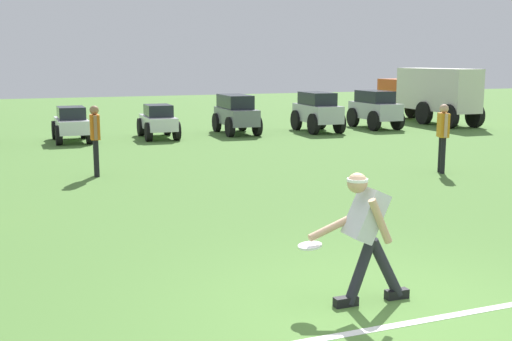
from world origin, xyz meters
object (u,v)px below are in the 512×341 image
at_px(teammate_midfield, 95,134).
at_px(parked_car_slot_e, 236,113).
at_px(parked_car_slot_f, 317,111).
at_px(box_truck, 429,92).
at_px(parked_car_slot_g, 375,108).
at_px(parked_car_slot_c, 71,124).
at_px(frisbee_in_flight, 310,246).
at_px(parked_car_slot_d, 158,121).
at_px(teammate_near_sideline, 443,132).
at_px(frisbee_thrower, 366,231).

height_order(teammate_midfield, parked_car_slot_e, teammate_midfield).
bearing_deg(parked_car_slot_f, box_truck, 13.04).
distance_m(teammate_midfield, box_truck, 16.20).
distance_m(parked_car_slot_g, box_truck, 3.42).
height_order(parked_car_slot_c, parked_car_slot_e, parked_car_slot_e).
xyz_separation_m(frisbee_in_flight, parked_car_slot_e, (4.70, 15.16, 0.09)).
distance_m(teammate_midfield, parked_car_slot_f, 10.58).
bearing_deg(parked_car_slot_c, box_truck, 4.03).
height_order(parked_car_slot_d, box_truck, box_truck).
distance_m(parked_car_slot_c, parked_car_slot_d, 2.74).
xyz_separation_m(frisbee_in_flight, parked_car_slot_f, (7.59, 14.64, 0.11)).
distance_m(teammate_near_sideline, parked_car_slot_g, 9.66).
bearing_deg(parked_car_slot_e, box_truck, 5.35).
xyz_separation_m(frisbee_thrower, parked_car_slot_d, (1.34, 15.08, -0.23)).
height_order(teammate_near_sideline, parked_car_slot_c, teammate_near_sideline).
distance_m(frisbee_thrower, parked_car_slot_c, 15.25).
relative_size(parked_car_slot_f, parked_car_slot_g, 1.01).
bearing_deg(parked_car_slot_e, teammate_midfield, -130.52).
bearing_deg(frisbee_in_flight, teammate_midfield, 96.78).
height_order(frisbee_in_flight, parked_car_slot_c, parked_car_slot_c).
bearing_deg(parked_car_slot_f, parked_car_slot_g, 5.72).
xyz_separation_m(teammate_midfield, parked_car_slot_e, (5.71, 6.68, -0.22)).
height_order(parked_car_slot_c, box_truck, box_truck).
bearing_deg(frisbee_thrower, parked_car_slot_d, 84.93).
bearing_deg(parked_car_slot_e, frisbee_in_flight, -107.21).
xyz_separation_m(teammate_midfield, parked_car_slot_g, (11.15, 6.41, -0.20)).
bearing_deg(parked_car_slot_d, parked_car_slot_e, 5.93).
relative_size(parked_car_slot_c, parked_car_slot_e, 0.90).
bearing_deg(teammate_midfield, box_truck, 27.54).
xyz_separation_m(frisbee_in_flight, parked_car_slot_g, (10.14, 14.90, 0.11)).
height_order(parked_car_slot_e, parked_car_slot_g, parked_car_slot_g).
height_order(teammate_near_sideline, box_truck, box_truck).
height_order(teammate_midfield, parked_car_slot_c, teammate_midfield).
bearing_deg(parked_car_slot_f, parked_car_slot_c, 177.75).
bearing_deg(frisbee_in_flight, teammate_near_sideline, 43.51).
relative_size(frisbee_thrower, parked_car_slot_f, 0.59).
bearing_deg(parked_car_slot_c, teammate_near_sideline, -51.22).
bearing_deg(teammate_midfield, parked_car_slot_d, 65.67).
relative_size(teammate_near_sideline, box_truck, 0.26).
distance_m(parked_car_slot_d, parked_car_slot_f, 5.72).
distance_m(parked_car_slot_d, parked_car_slot_e, 2.84).
bearing_deg(box_truck, parked_car_slot_g, -161.44).
xyz_separation_m(parked_car_slot_e, parked_car_slot_g, (5.44, -0.27, 0.02)).
height_order(parked_car_slot_e, parked_car_slot_f, parked_car_slot_f).
xyz_separation_m(parked_car_slot_g, box_truck, (3.21, 1.08, 0.49)).
bearing_deg(parked_car_slot_d, parked_car_slot_f, -2.30).
bearing_deg(parked_car_slot_f, parked_car_slot_e, 169.78).
height_order(teammate_midfield, parked_car_slot_f, teammate_midfield).
bearing_deg(parked_car_slot_f, parked_car_slot_d, 177.70).
relative_size(frisbee_in_flight, parked_car_slot_f, 0.12).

